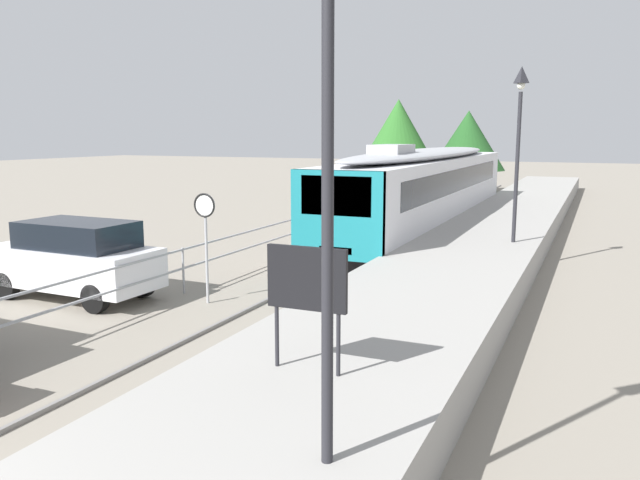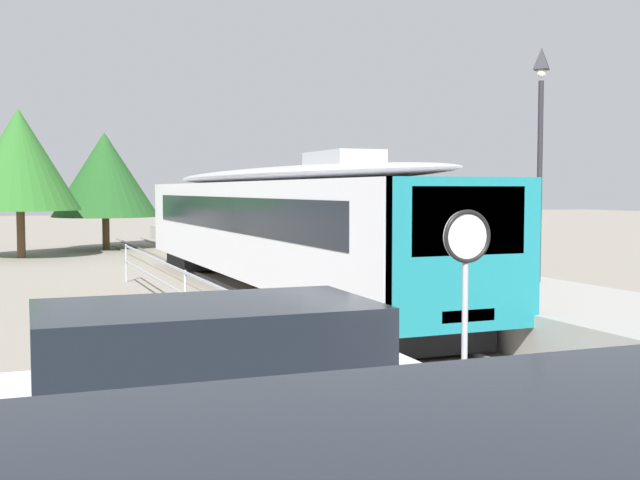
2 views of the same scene
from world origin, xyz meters
name	(u,v)px [view 1 (image 1 of 2)]	position (x,y,z in m)	size (l,w,h in m)	color
ground_plane	(336,239)	(-3.00, 22.00, 0.00)	(160.00, 160.00, 0.00)	gray
track_rails	(407,243)	(0.00, 22.00, 0.03)	(3.20, 60.00, 0.14)	gray
commuter_train	(427,184)	(0.00, 24.83, 2.15)	(2.82, 20.49, 3.74)	silver
station_platform	(492,238)	(3.25, 22.00, 0.45)	(3.90, 60.00, 0.90)	#999691
platform_lamp_near_end	(328,92)	(4.40, 3.84, 4.62)	(0.34, 0.34, 5.35)	#232328
platform_lamp_mid_platform	(519,121)	(4.40, 18.64, 4.62)	(0.34, 0.34, 5.35)	#232328
platform_notice_board	(307,283)	(3.13, 6.07, 2.19)	(1.20, 0.08, 1.80)	#232328
speed_limit_sign	(205,220)	(-2.15, 11.39, 2.12)	(0.61, 0.10, 2.81)	#9EA0A5
carpark_fence	(183,260)	(-3.30, 12.00, 0.91)	(0.06, 36.06, 1.25)	#9EA0A5
parked_suv_white	(75,258)	(-5.55, 10.43, 1.06)	(4.65, 2.02, 2.04)	white
tree_behind_carpark	(468,141)	(-2.17, 44.85, 3.79)	(5.33, 5.33, 5.92)	brown
tree_behind_station_far	(398,132)	(-6.28, 41.18, 4.36)	(5.26, 5.26, 6.62)	brown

